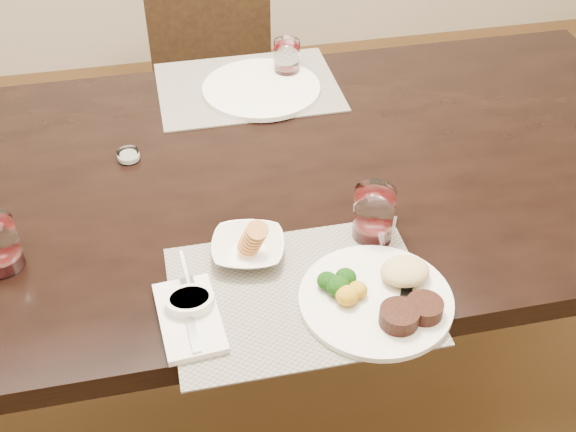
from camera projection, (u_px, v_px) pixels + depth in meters
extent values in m
plane|color=#472F16|center=(270.00, 379.00, 2.08)|extent=(4.50, 4.50, 0.00)
cube|color=black|center=(265.00, 179.00, 1.61)|extent=(2.00, 1.00, 0.05)
cube|color=black|center=(525.00, 158.00, 2.31)|extent=(0.08, 0.08, 0.70)
cube|color=black|center=(220.00, 100.00, 2.44)|extent=(0.42, 0.42, 0.04)
cube|color=black|center=(179.00, 191.00, 2.42)|extent=(0.04, 0.04, 0.41)
cube|color=black|center=(283.00, 178.00, 2.48)|extent=(0.04, 0.04, 0.41)
cube|color=black|center=(169.00, 133.00, 2.69)|extent=(0.04, 0.04, 0.41)
cube|color=black|center=(264.00, 122.00, 2.75)|extent=(0.04, 0.04, 0.41)
cube|color=black|center=(208.00, 8.00, 2.42)|extent=(0.42, 0.04, 0.45)
cube|color=slate|center=(299.00, 294.00, 1.30)|extent=(0.46, 0.34, 0.00)
cube|color=slate|center=(248.00, 87.00, 1.87)|extent=(0.46, 0.34, 0.00)
cylinder|color=white|center=(376.00, 300.00, 1.28)|extent=(0.28, 0.28, 0.01)
cylinder|color=black|center=(399.00, 316.00, 1.22)|extent=(0.07, 0.07, 0.03)
cylinder|color=black|center=(424.00, 308.00, 1.24)|extent=(0.06, 0.06, 0.03)
ellipsoid|color=tan|center=(405.00, 271.00, 1.30)|extent=(0.09, 0.08, 0.04)
ellipsoid|color=#12490E|center=(338.00, 286.00, 1.27)|extent=(0.04, 0.04, 0.04)
ellipsoid|color=#C98D19|center=(347.00, 295.00, 1.26)|extent=(0.04, 0.04, 0.03)
cube|color=white|center=(189.00, 318.00, 1.25)|extent=(0.12, 0.19, 0.01)
cube|color=silver|center=(190.00, 323.00, 1.23)|extent=(0.02, 0.13, 0.01)
cube|color=silver|center=(189.00, 287.00, 1.29)|extent=(0.03, 0.05, 0.00)
cube|color=silver|center=(387.00, 240.00, 1.41)|extent=(0.08, 0.14, 0.00)
cube|color=black|center=(409.00, 282.00, 1.31)|extent=(0.07, 0.11, 0.01)
imported|color=white|center=(248.00, 249.00, 1.37)|extent=(0.16, 0.16, 0.03)
cylinder|color=#C1773C|center=(248.00, 240.00, 1.35)|extent=(0.04, 0.05, 0.04)
cylinder|color=white|center=(190.00, 304.00, 1.26)|extent=(0.09, 0.09, 0.03)
cylinder|color=#0C3511|center=(190.00, 300.00, 1.25)|extent=(0.07, 0.07, 0.01)
cube|color=silver|center=(185.00, 268.00, 1.28)|extent=(0.01, 0.06, 0.04)
cylinder|color=silver|center=(374.00, 213.00, 1.39)|extent=(0.08, 0.08, 0.11)
cylinder|color=#340406|center=(372.00, 229.00, 1.42)|extent=(0.07, 0.07, 0.03)
cylinder|color=white|center=(261.00, 89.00, 1.84)|extent=(0.30, 0.30, 0.01)
cylinder|color=silver|center=(287.00, 58.00, 1.88)|extent=(0.07, 0.07, 0.10)
cylinder|color=#340406|center=(287.00, 70.00, 1.91)|extent=(0.06, 0.06, 0.02)
cylinder|color=#340406|center=(3.00, 260.00, 1.35)|extent=(0.07, 0.07, 0.03)
cylinder|color=silver|center=(129.00, 156.00, 1.62)|extent=(0.05, 0.05, 0.02)
cylinder|color=white|center=(129.00, 158.00, 1.62)|extent=(0.04, 0.04, 0.01)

